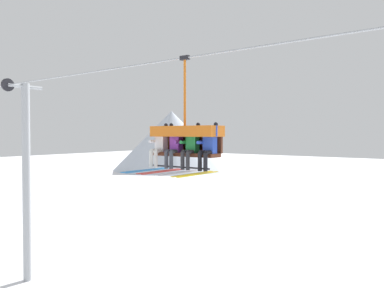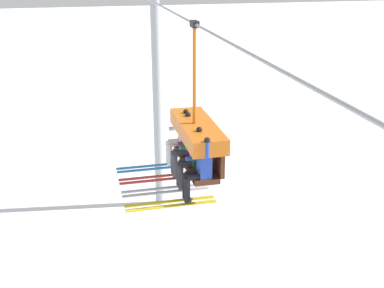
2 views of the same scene
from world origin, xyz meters
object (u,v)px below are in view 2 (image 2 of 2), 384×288
at_px(skier_white, 179,136).
at_px(skier_purple, 184,145).
at_px(lift_tower_near, 157,98).
at_px(chairlift_chair, 198,136).
at_px(skier_green, 191,156).
at_px(skier_blue, 198,168).

relative_size(skier_white, skier_purple, 1.00).
distance_m(lift_tower_near, skier_white, 9.02).
relative_size(chairlift_chair, skier_white, 1.83).
distance_m(skier_green, skier_blue, 0.57).
xyz_separation_m(chairlift_chair, skier_blue, (0.86, -0.21, -0.29)).
xyz_separation_m(chairlift_chair, skier_purple, (-0.29, -0.21, -0.29)).
xyz_separation_m(chairlift_chair, skier_green, (0.29, -0.21, -0.29)).
distance_m(chairlift_chair, skier_purple, 0.46).
xyz_separation_m(lift_tower_near, skier_blue, (10.54, -0.92, 1.63)).
distance_m(skier_white, skier_purple, 0.57).
bearing_deg(skier_white, skier_blue, 0.00).
bearing_deg(skier_blue, skier_white, 180.00).
bearing_deg(skier_white, skier_purple, 0.00).
distance_m(chairlift_chair, skier_white, 0.93).
xyz_separation_m(skier_white, skier_green, (1.15, 0.00, 0.00)).
height_order(skier_white, skier_blue, same).
xyz_separation_m(skier_green, skier_blue, (0.57, 0.00, 0.00)).
distance_m(lift_tower_near, skier_green, 10.14).
bearing_deg(skier_green, chairlift_chair, 143.59).
bearing_deg(skier_white, lift_tower_near, 174.02).
bearing_deg(skier_purple, skier_blue, 0.00).
bearing_deg(skier_green, skier_purple, 180.00).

